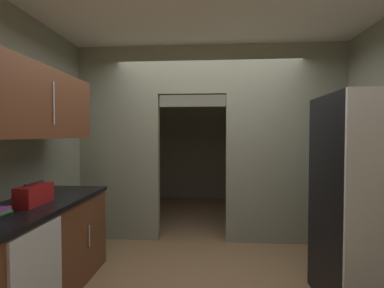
% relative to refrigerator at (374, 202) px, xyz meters
% --- Properties ---
extents(kitchen_overhead_slab, '(4.06, 6.43, 0.06)m').
position_rel_refrigerator_xyz_m(kitchen_overhead_slab, '(-1.41, 0.55, 1.83)').
color(kitchen_overhead_slab, silver).
extents(kitchen_partition, '(3.66, 0.12, 2.71)m').
position_rel_refrigerator_xyz_m(kitchen_partition, '(-1.35, 1.40, 0.53)').
color(kitchen_partition, gray).
rests_on(kitchen_partition, ground).
extents(adjoining_room_shell, '(3.66, 2.67, 2.71)m').
position_rel_refrigerator_xyz_m(adjoining_room_shell, '(-1.41, 3.25, 0.45)').
color(adjoining_room_shell, gray).
rests_on(adjoining_room_shell, ground).
extents(refrigerator, '(0.82, 0.77, 1.82)m').
position_rel_refrigerator_xyz_m(refrigerator, '(0.00, 0.00, 0.00)').
color(refrigerator, black).
rests_on(refrigerator, ground).
extents(lower_cabinet_run, '(0.65, 1.61, 0.88)m').
position_rel_refrigerator_xyz_m(lower_cabinet_run, '(-2.92, -0.12, -0.47)').
color(lower_cabinet_run, brown).
rests_on(lower_cabinet_run, ground).
extents(dishwasher, '(0.02, 0.56, 0.82)m').
position_rel_refrigerator_xyz_m(dishwasher, '(-2.60, -0.57, -0.50)').
color(dishwasher, '#B7BABC').
rests_on(dishwasher, ground).
extents(upper_cabinet_counterside, '(0.36, 1.44, 0.62)m').
position_rel_refrigerator_xyz_m(upper_cabinet_counterside, '(-2.92, -0.12, 0.84)').
color(upper_cabinet_counterside, brown).
extents(boombox, '(0.16, 0.35, 0.20)m').
position_rel_refrigerator_xyz_m(boombox, '(-2.89, -0.18, 0.06)').
color(boombox, maroon).
rests_on(boombox, lower_cabinet_run).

